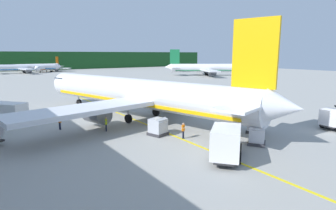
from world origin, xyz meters
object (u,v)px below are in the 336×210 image
airliner_foreground (138,94)px  cargo_container_mid (158,127)px  service_truck_baggage (2,111)px  cargo_container_far (257,135)px  airliner_mid_apron (209,68)px  crew_loader_right (106,123)px  service_truck_pushback (226,141)px  crew_marshaller (60,121)px  cargo_container_near (256,124)px  airliner_far_taxiway (26,67)px  crew_loader_left (183,129)px  airliner_distant (49,68)px  crew_supervisor (243,112)px

airliner_foreground → cargo_container_mid: bearing=-103.9°
airliner_foreground → service_truck_baggage: (-15.28, 8.31, -1.94)m
cargo_container_far → airliner_mid_apron: bearing=49.7°
cargo_container_far → crew_loader_right: bearing=128.4°
service_truck_pushback → crew_marshaller: service_truck_pushback is taller
service_truck_pushback → cargo_container_near: service_truck_pushback is taller
airliner_far_taxiway → crew_loader_left: (-1.84, -119.72, -1.61)m
airliner_distant → crew_loader_right: (-18.13, -116.84, -1.11)m
airliner_mid_apron → crew_loader_right: (-66.39, -53.58, -2.02)m
crew_loader_left → service_truck_pushback: bearing=-94.4°
airliner_foreground → airliner_far_taxiway: 109.00m
airliner_distant → cargo_container_far: (-8.03, -129.56, -1.16)m
airliner_distant → crew_loader_left: size_ratio=12.83×
service_truck_baggage → crew_loader_right: 15.05m
airliner_mid_apron → service_truck_baggage: airliner_mid_apron is taller
cargo_container_near → cargo_container_far: cargo_container_near is taller
airliner_distant → crew_loader_right: bearing=-98.8°
crew_supervisor → crew_loader_right: bearing=162.8°
service_truck_baggage → crew_loader_left: (14.70, -19.03, -0.46)m
airliner_mid_apron → cargo_container_far: size_ratio=14.51×
cargo_container_near → crew_supervisor: bearing=53.2°
cargo_container_near → cargo_container_mid: (-9.32, 5.48, -0.07)m
airliner_mid_apron → service_truck_pushback: size_ratio=5.78×
airliner_foreground → airliner_mid_apron: (60.34, 50.02, -0.41)m
airliner_foreground → cargo_container_far: (4.05, -16.29, -2.47)m
crew_loader_right → crew_supervisor: size_ratio=0.93×
cargo_container_far → crew_loader_right: cargo_container_far is taller
airliner_mid_apron → airliner_distant: airliner_mid_apron is taller
service_truck_baggage → service_truck_pushback: bearing=-60.8°
service_truck_pushback → crew_loader_right: size_ratio=3.41×
service_truck_baggage → cargo_container_far: (19.33, -24.60, -0.53)m
airliner_far_taxiway → service_truck_baggage: 102.04m
airliner_distant → airliner_foreground: bearing=-96.1°
cargo_container_mid → crew_loader_left: size_ratio=1.31×
airliner_distant → crew_supervisor: bearing=-90.5°
airliner_distant → crew_loader_left: bearing=-95.8°
cargo_container_far → crew_loader_left: 7.24m
crew_loader_left → cargo_container_far: bearing=-50.2°
cargo_container_near → cargo_container_mid: 10.81m
crew_loader_left → crew_loader_right: 9.01m
airliner_far_taxiway → airliner_foreground: bearing=-90.7°
airliner_far_taxiway → crew_supervisor: size_ratio=18.11×
airliner_foreground → airliner_distant: size_ratio=1.91×
crew_supervisor → service_truck_baggage: bearing=146.8°
airliner_far_taxiway → cargo_container_mid: bearing=-91.6°
cargo_container_mid → crew_loader_right: (-4.03, 4.60, 0.06)m
airliner_distant → crew_marshaller: (-22.27, -113.16, -1.05)m
airliner_foreground → crew_supervisor: 14.22m
airliner_mid_apron → airliner_distant: 79.57m
airliner_foreground → service_truck_pushback: 17.26m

